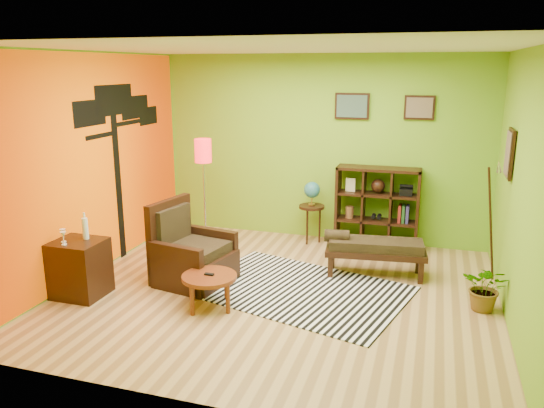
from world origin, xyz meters
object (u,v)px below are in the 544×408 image
(coffee_table, at_px, (209,280))
(cube_shelf, at_px, (378,208))
(floor_lamp, at_px, (203,161))
(globe_table, at_px, (312,197))
(side_cabinet, at_px, (80,268))
(bench, at_px, (373,248))
(armchair, at_px, (191,257))
(potted_plant, at_px, (486,293))

(coffee_table, height_order, cube_shelf, cube_shelf)
(floor_lamp, relative_size, globe_table, 1.73)
(coffee_table, height_order, side_cabinet, side_cabinet)
(bench, bearing_deg, armchair, -158.25)
(floor_lamp, xyz_separation_m, cube_shelf, (2.37, 0.88, -0.72))
(bench, bearing_deg, potted_plant, -26.86)
(coffee_table, xyz_separation_m, floor_lamp, (-0.82, 1.74, 1.00))
(globe_table, distance_m, bench, 1.53)
(floor_lamp, distance_m, cube_shelf, 2.63)
(globe_table, relative_size, potted_plant, 1.76)
(side_cabinet, height_order, bench, side_cabinet)
(armchair, xyz_separation_m, cube_shelf, (2.07, 2.00, 0.29))
(side_cabinet, height_order, cube_shelf, cube_shelf)
(floor_lamp, xyz_separation_m, bench, (2.44, -0.26, -0.95))
(side_cabinet, bearing_deg, coffee_table, 5.74)
(armchair, relative_size, globe_table, 1.07)
(coffee_table, relative_size, potted_plant, 1.14)
(globe_table, bearing_deg, cube_shelf, 4.69)
(bench, xyz_separation_m, potted_plant, (1.31, -0.67, -0.16))
(armchair, bearing_deg, cube_shelf, 43.97)
(globe_table, height_order, potted_plant, globe_table)
(potted_plant, bearing_deg, side_cabinet, -167.90)
(armchair, bearing_deg, bench, 21.75)
(potted_plant, bearing_deg, floor_lamp, 166.09)
(coffee_table, distance_m, floor_lamp, 2.17)
(coffee_table, distance_m, cube_shelf, 3.05)
(cube_shelf, relative_size, bench, 0.92)
(coffee_table, distance_m, globe_table, 2.63)
(armchair, distance_m, potted_plant, 3.46)
(floor_lamp, relative_size, cube_shelf, 1.36)
(armchair, distance_m, cube_shelf, 2.89)
(floor_lamp, distance_m, potted_plant, 4.02)
(coffee_table, relative_size, bench, 0.47)
(armchair, bearing_deg, potted_plant, 3.14)
(side_cabinet, xyz_separation_m, bench, (3.19, 1.63, 0.03))
(coffee_table, relative_size, globe_table, 0.65)
(cube_shelf, bearing_deg, armchair, -136.03)
(floor_lamp, height_order, globe_table, floor_lamp)
(side_cabinet, height_order, globe_table, side_cabinet)
(coffee_table, distance_m, potted_plant, 3.04)
(armchair, relative_size, side_cabinet, 1.03)
(coffee_table, xyz_separation_m, globe_table, (0.57, 2.54, 0.39))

